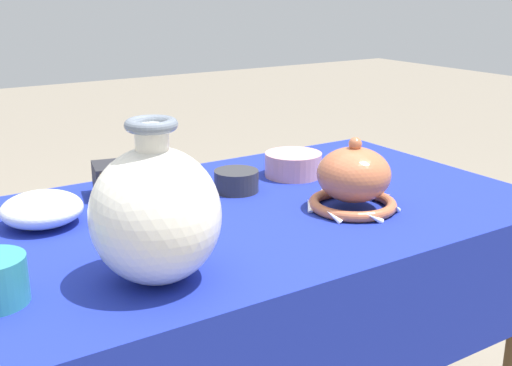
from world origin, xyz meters
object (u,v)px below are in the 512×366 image
Objects in this scene: vase_dome_bell at (354,181)px; bowl_shallow_porcelain at (42,209)px; pot_squat_rose at (293,164)px; mosaic_tile_box at (127,179)px; vase_tall_bulbous at (156,214)px; pot_squat_charcoal at (236,181)px.

vase_dome_bell is 1.27× the size of bowl_shallow_porcelain.
bowl_shallow_porcelain is (-0.60, -0.01, 0.00)m from pot_squat_rose.
vase_tall_bulbous is at bearing -92.79° from mosaic_tile_box.
vase_dome_bell is at bearing 10.59° from vase_tall_bulbous.
vase_dome_bell reaches higher than mosaic_tile_box.
pot_squat_charcoal is at bearing -2.98° from bowl_shallow_porcelain.
pot_squat_rose is at bearing 9.45° from pot_squat_charcoal.
bowl_shallow_porcelain is at bearing 104.19° from vase_tall_bulbous.
bowl_shallow_porcelain is at bearing 177.02° from pot_squat_charcoal.
vase_tall_bulbous reaches higher than bowl_shallow_porcelain.
vase_dome_bell is 1.26× the size of mosaic_tile_box.
vase_dome_bell is at bearing -58.60° from pot_squat_charcoal.
vase_tall_bulbous is 0.36m from bowl_shallow_porcelain.
mosaic_tile_box is 1.14× the size of pot_squat_rose.
pot_squat_rose is (0.04, 0.26, -0.03)m from vase_dome_bell.
vase_dome_bell is 0.27m from pot_squat_rose.
pot_squat_charcoal is at bearing -170.55° from pot_squat_rose.
pot_squat_charcoal is at bearing 121.40° from vase_dome_bell.
mosaic_tile_box is at bearing 23.02° from bowl_shallow_porcelain.
bowl_shallow_porcelain is (-0.56, 0.25, -0.03)m from vase_dome_bell.
vase_dome_bell is 0.62m from bowl_shallow_porcelain.
mosaic_tile_box is at bearing 152.78° from pot_squat_charcoal.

